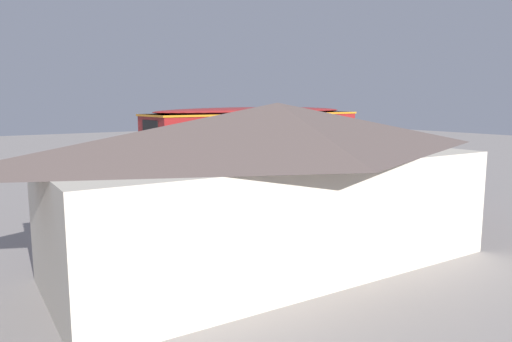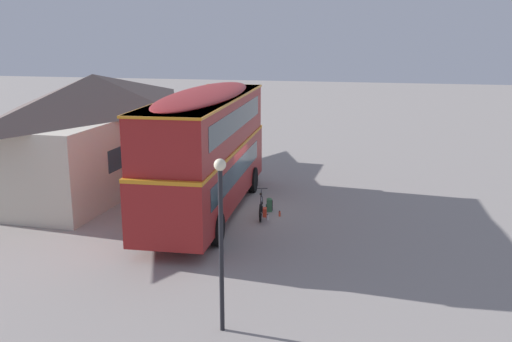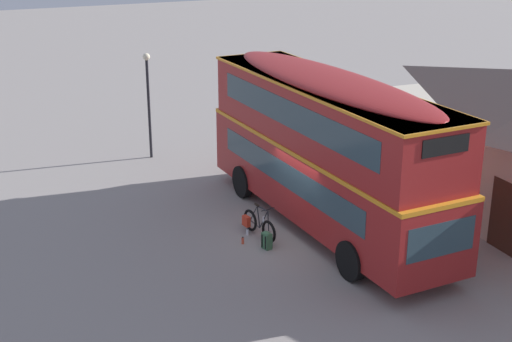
{
  "view_description": "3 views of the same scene",
  "coord_description": "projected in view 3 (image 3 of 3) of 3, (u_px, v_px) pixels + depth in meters",
  "views": [
    {
      "loc": [
        11.86,
        18.58,
        5.04
      ],
      "look_at": [
        -1.2,
        -0.36,
        1.66
      ],
      "focal_mm": 33.31,
      "sensor_mm": 36.0,
      "label": 1
    },
    {
      "loc": [
        -21.33,
        -5.59,
        6.95
      ],
      "look_at": [
        -1.2,
        -1.3,
        1.97
      ],
      "focal_mm": 41.01,
      "sensor_mm": 36.0,
      "label": 2
    },
    {
      "loc": [
        17.46,
        -9.62,
        9.19
      ],
      "look_at": [
        -1.45,
        -1.07,
        1.76
      ],
      "focal_mm": 50.63,
      "sensor_mm": 36.0,
      "label": 3
    }
  ],
  "objects": [
    {
      "name": "backpack_on_ground",
      "position": [
        267.0,
        240.0,
        20.88
      ],
      "size": [
        0.33,
        0.31,
        0.54
      ],
      "color": "#386642",
      "rests_on": "ground"
    },
    {
      "name": "ground_plane",
      "position": [
        308.0,
        236.0,
        21.81
      ],
      "size": [
        120.0,
        120.0,
        0.0
      ],
      "primitive_type": "plane",
      "color": "gray"
    },
    {
      "name": "double_decker_bus",
      "position": [
        326.0,
        145.0,
        21.61
      ],
      "size": [
        10.82,
        2.95,
        4.79
      ],
      "color": "black",
      "rests_on": "ground"
    },
    {
      "name": "touring_bicycle",
      "position": [
        258.0,
        224.0,
        21.68
      ],
      "size": [
        1.67,
        0.62,
        1.04
      ],
      "color": "black",
      "rests_on": "ground"
    },
    {
      "name": "water_bottle_red_squeeze",
      "position": [
        243.0,
        241.0,
        21.23
      ],
      "size": [
        0.08,
        0.08,
        0.22
      ],
      "color": "#D84C33",
      "rests_on": "ground"
    },
    {
      "name": "water_bottle_clear_plastic",
      "position": [
        247.0,
        232.0,
        21.81
      ],
      "size": [
        0.07,
        0.07,
        0.21
      ],
      "color": "silver",
      "rests_on": "ground"
    },
    {
      "name": "street_lamp",
      "position": [
        148.0,
        93.0,
        27.93
      ],
      "size": [
        0.28,
        0.28,
        4.18
      ],
      "color": "black",
      "rests_on": "ground"
    }
  ]
}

